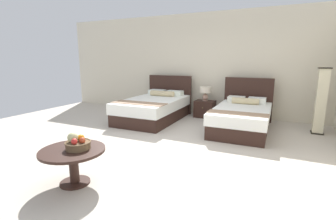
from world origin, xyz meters
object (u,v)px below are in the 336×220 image
at_px(nightstand, 205,109).
at_px(coffee_table, 73,157).
at_px(floor_lamp_corner, 321,101).
at_px(fruit_bowl, 77,143).
at_px(bed_near_window, 154,108).
at_px(bed_near_corner, 242,117).
at_px(table_lamp, 206,92).

bearing_deg(nightstand, coffee_table, -95.43).
bearing_deg(floor_lamp_corner, fruit_bowl, -128.19).
distance_m(bed_near_window, bed_near_corner, 2.28).
height_order(bed_near_corner, fruit_bowl, bed_near_corner).
distance_m(bed_near_window, floor_lamp_corner, 3.88).
height_order(bed_near_corner, floor_lamp_corner, floor_lamp_corner).
bearing_deg(table_lamp, coffee_table, -95.41).
relative_size(coffee_table, floor_lamp_corner, 0.57).
relative_size(coffee_table, fruit_bowl, 2.51).
height_order(bed_near_window, table_lamp, bed_near_window).
relative_size(bed_near_corner, coffee_table, 2.59).
distance_m(bed_near_corner, coffee_table, 3.84).
distance_m(bed_near_corner, nightstand, 1.42).
height_order(coffee_table, fruit_bowl, fruit_bowl).
height_order(bed_near_window, coffee_table, bed_near_window).
distance_m(bed_near_window, nightstand, 1.43).
distance_m(table_lamp, coffee_table, 4.41).
bearing_deg(bed_near_window, coffee_table, -78.25).
distance_m(table_lamp, floor_lamp_corner, 2.72).
height_order(bed_near_corner, table_lamp, bed_near_corner).
bearing_deg(floor_lamp_corner, bed_near_window, -173.72).
height_order(bed_near_window, fruit_bowl, bed_near_window).
height_order(bed_near_window, bed_near_corner, bed_near_corner).
bearing_deg(nightstand, fruit_bowl, -94.89).
bearing_deg(floor_lamp_corner, bed_near_corner, -164.94).
distance_m(coffee_table, floor_lamp_corner, 5.02).
height_order(nightstand, fruit_bowl, fruit_bowl).
xyz_separation_m(bed_near_window, fruit_bowl, (0.78, -3.46, 0.23)).
xyz_separation_m(bed_near_corner, coffee_table, (-1.55, -3.51, 0.06)).
bearing_deg(bed_near_window, nightstand, 36.53).
height_order(coffee_table, floor_lamp_corner, floor_lamp_corner).
xyz_separation_m(nightstand, table_lamp, (-0.00, 0.02, 0.49)).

